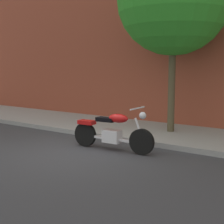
# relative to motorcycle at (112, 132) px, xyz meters

# --- Properties ---
(ground_plane) EXTENTS (60.00, 60.00, 0.00)m
(ground_plane) POSITION_rel_motorcycle_xyz_m (-0.55, -0.63, -0.46)
(ground_plane) COLOR #38383D
(sidewalk) EXTENTS (24.23, 2.90, 0.14)m
(sidewalk) POSITION_rel_motorcycle_xyz_m (-0.55, 2.33, -0.39)
(sidewalk) COLOR #949494
(sidewalk) RESTS_ON ground
(building_facade) EXTENTS (24.23, 0.50, 8.08)m
(building_facade) POSITION_rel_motorcycle_xyz_m (-0.55, 4.03, 3.58)
(building_facade) COLOR brown
(building_facade) RESTS_ON ground
(motorcycle) EXTENTS (2.27, 0.70, 1.12)m
(motorcycle) POSITION_rel_motorcycle_xyz_m (0.00, 0.00, 0.00)
(motorcycle) COLOR black
(motorcycle) RESTS_ON ground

